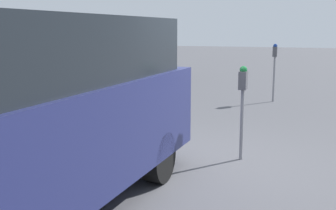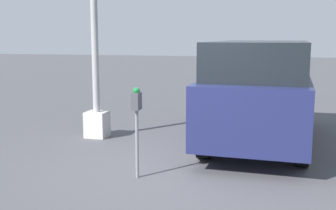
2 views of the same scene
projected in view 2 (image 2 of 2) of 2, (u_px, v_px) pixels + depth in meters
ground_plane at (178, 168)px, 6.89m from camera, size 80.00×80.00×0.00m
parking_meter_near at (137, 112)px, 6.28m from camera, size 0.20×0.11×1.39m
lamp_post at (95, 57)px, 8.79m from camera, size 0.44×0.44×5.74m
parked_van at (260, 89)px, 8.45m from camera, size 4.94×2.03×2.04m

